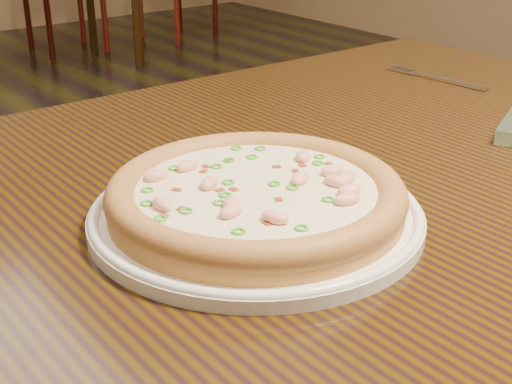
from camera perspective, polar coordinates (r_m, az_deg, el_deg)
hero_table at (r=0.80m, az=4.63°, el=-5.13°), size 1.20×0.80×0.75m
plate at (r=0.65m, az=-0.00°, el=-1.73°), size 0.30×0.30×0.02m
pizza at (r=0.64m, az=0.01°, el=-0.24°), size 0.27×0.27×0.03m
fork at (r=1.14m, az=14.50°, el=8.81°), size 0.03×0.18×0.00m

